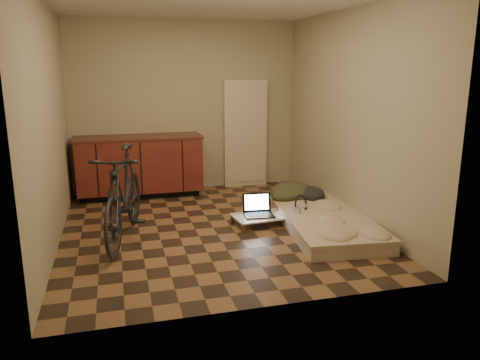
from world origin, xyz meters
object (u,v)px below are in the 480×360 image
object	(u,v)px
futon	(324,221)
lap_desk	(261,216)
laptop	(258,211)
bicycle	(123,190)

from	to	relation	value
futon	lap_desk	size ratio (longest dim) A/B	2.89
laptop	futon	bearing A→B (deg)	-20.97
bicycle	laptop	distance (m)	1.67
bicycle	futon	bearing A→B (deg)	8.47
bicycle	laptop	world-z (taller)	bicycle
bicycle	lap_desk	xyz separation A→B (m)	(1.64, 0.13, -0.48)
bicycle	laptop	bearing A→B (deg)	19.15
futon	bicycle	bearing A→B (deg)	-178.52
bicycle	laptop	xyz separation A→B (m)	(1.61, 0.17, -0.41)
futon	lap_desk	world-z (taller)	futon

